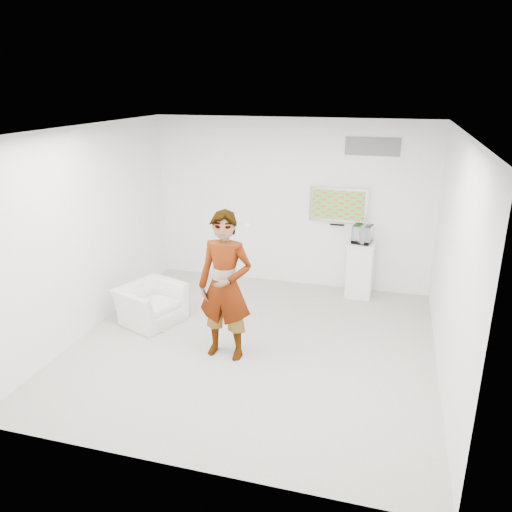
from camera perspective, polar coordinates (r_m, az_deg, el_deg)
name	(u,v)px	position (r m, az deg, el deg)	size (l,w,h in m)	color
room	(253,245)	(6.64, -0.38, 1.25)	(5.01, 5.01, 3.00)	beige
tv	(339,205)	(8.80, 9.41, 5.81)	(1.00, 0.08, 0.60)	silver
logo_decal	(373,147)	(8.63, 13.18, 12.07)	(0.90, 0.02, 0.30)	slate
person	(225,286)	(6.58, -3.53, -3.48)	(0.74, 0.49, 2.03)	white
armchair	(151,304)	(7.95, -11.91, -5.36)	(0.91, 0.80, 0.59)	white
pedestal	(360,269)	(8.83, 11.80, -1.51)	(0.47, 0.47, 0.97)	white
floor_uplight	(367,286)	(9.09, 12.61, -3.37)	(0.17, 0.17, 0.27)	white
vitrine	(363,234)	(8.63, 12.08, 2.46)	(0.31, 0.31, 0.31)	white
console	(362,237)	(8.64, 12.06, 2.18)	(0.05, 0.16, 0.21)	white
wii_remote	(247,226)	(6.36, -1.08, 3.50)	(0.03, 0.12, 0.03)	white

